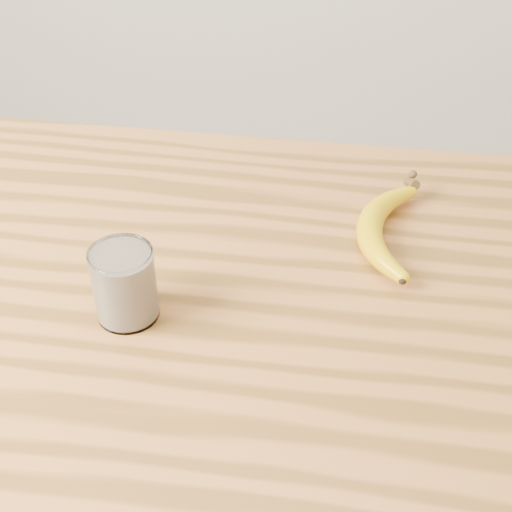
# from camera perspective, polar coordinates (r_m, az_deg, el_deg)

# --- Properties ---
(table) EXTENTS (1.20, 0.80, 0.90)m
(table) POSITION_cam_1_polar(r_m,az_deg,el_deg) (1.09, -7.87, -6.43)
(table) COLOR #A9672F
(table) RESTS_ON ground
(smoothie_glass) EXTENTS (0.08, 0.08, 0.10)m
(smoothie_glass) POSITION_cam_1_polar(r_m,az_deg,el_deg) (0.91, -10.48, -2.23)
(smoothie_glass) COLOR white
(smoothie_glass) RESTS_ON table
(banana) EXTENTS (0.14, 0.32, 0.04)m
(banana) POSITION_cam_1_polar(r_m,az_deg,el_deg) (1.06, 9.01, 2.35)
(banana) COLOR #D6A604
(banana) RESTS_ON table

